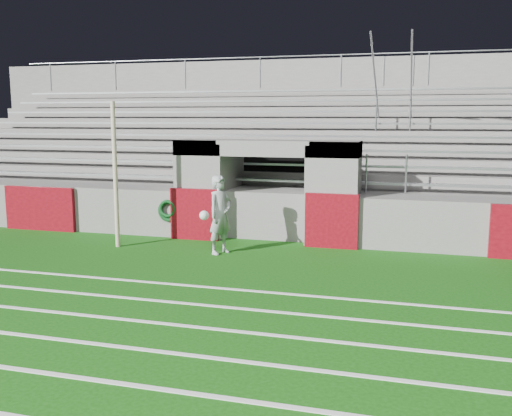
% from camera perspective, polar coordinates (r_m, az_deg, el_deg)
% --- Properties ---
extents(ground, '(90.00, 90.00, 0.00)m').
position_cam_1_polar(ground, '(11.82, -3.33, -6.55)').
color(ground, '#114A0C').
rests_on(ground, ground).
extents(field_post, '(0.11, 0.11, 3.57)m').
position_cam_1_polar(field_post, '(14.35, -13.89, 3.20)').
color(field_post, '#C7B494').
rests_on(field_post, ground).
extents(field_markings, '(28.00, 8.09, 0.01)m').
position_cam_1_polar(field_markings, '(7.56, -16.32, -16.10)').
color(field_markings, white).
rests_on(field_markings, ground).
extents(stadium_structure, '(26.00, 8.48, 5.42)m').
position_cam_1_polar(stadium_structure, '(19.17, 4.46, 3.97)').
color(stadium_structure, '#63615E').
rests_on(stadium_structure, ground).
extents(goalkeeper_with_ball, '(0.74, 0.80, 1.85)m').
position_cam_1_polar(goalkeeper_with_ball, '(13.36, -3.62, -0.67)').
color(goalkeeper_with_ball, '#9EA3A7').
rests_on(goalkeeper_with_ball, ground).
extents(hose_coil, '(0.59, 0.15, 0.61)m').
position_cam_1_polar(hose_coil, '(15.26, -8.78, -0.21)').
color(hose_coil, '#0B3815').
rests_on(hose_coil, ground).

